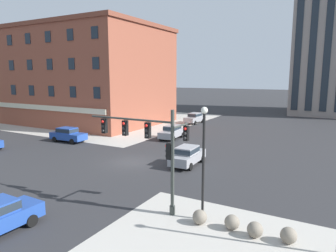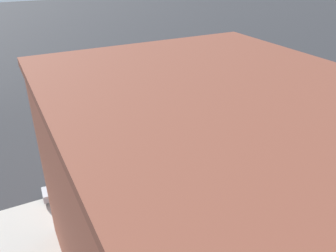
{
  "view_description": "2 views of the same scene",
  "coord_description": "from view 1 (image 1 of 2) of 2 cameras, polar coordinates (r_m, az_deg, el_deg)",
  "views": [
    {
      "loc": [
        15.99,
        -21.83,
        7.73
      ],
      "look_at": [
        2.56,
        2.16,
        3.21
      ],
      "focal_mm": 32.72,
      "sensor_mm": 36.0,
      "label": 1
    },
    {
      "loc": [
        -33.54,
        27.35,
        21.83
      ],
      "look_at": [
        -2.28,
        11.1,
        3.82
      ],
      "focal_mm": 36.44,
      "sensor_mm": 36.0,
      "label": 2
    }
  ],
  "objects": [
    {
      "name": "ground_plane",
      "position": [
        28.14,
        -6.76,
        -6.67
      ],
      "size": [
        320.0,
        320.0,
        0.0
      ],
      "primitive_type": "plane",
      "color": "#2D2D30"
    },
    {
      "name": "sidewalk_far_corner",
      "position": [
        55.72,
        -11.35,
        1.19
      ],
      "size": [
        32.0,
        32.0,
        0.02
      ],
      "primitive_type": "cube",
      "color": "#B7B2A8",
      "rests_on": "ground"
    },
    {
      "name": "traffic_signal_main",
      "position": [
        17.5,
        -2.66,
        -3.51
      ],
      "size": [
        5.88,
        2.09,
        5.94
      ],
      "color": "#383D38",
      "rests_on": "ground"
    },
    {
      "name": "bollard_sphere_curb_a",
      "position": [
        16.88,
        5.95,
        -16.5
      ],
      "size": [
        0.77,
        0.77,
        0.77
      ],
      "primitive_type": "sphere",
      "color": "gray",
      "rests_on": "ground"
    },
    {
      "name": "bollard_sphere_curb_b",
      "position": [
        16.59,
        11.83,
        -17.15
      ],
      "size": [
        0.77,
        0.77,
        0.77
      ],
      "primitive_type": "sphere",
      "color": "gray",
      "rests_on": "ground"
    },
    {
      "name": "bollard_sphere_curb_c",
      "position": [
        16.16,
        15.9,
        -18.08
      ],
      "size": [
        0.77,
        0.77,
        0.77
      ],
      "primitive_type": "sphere",
      "color": "gray",
      "rests_on": "ground"
    },
    {
      "name": "bollard_sphere_curb_d",
      "position": [
        16.14,
        21.55,
        -18.43
      ],
      "size": [
        0.77,
        0.77,
        0.77
      ],
      "primitive_type": "sphere",
      "color": "gray",
      "rests_on": "ground"
    },
    {
      "name": "street_lamp_corner_near",
      "position": [
        16.2,
        6.64,
        -4.78
      ],
      "size": [
        0.36,
        0.36,
        6.16
      ],
      "color": "black",
      "rests_on": "ground"
    },
    {
      "name": "car_main_northbound_far",
      "position": [
        37.85,
        0.73,
        -1.02
      ],
      "size": [
        2.13,
        4.52,
        1.68
      ],
      "color": "#99999E",
      "rests_on": "ground"
    },
    {
      "name": "car_main_southbound_near",
      "position": [
        50.57,
        4.96,
        1.57
      ],
      "size": [
        2.09,
        4.5,
        1.68
      ],
      "color": "#99999E",
      "rests_on": "ground"
    },
    {
      "name": "car_cross_westbound",
      "position": [
        26.83,
        3.63,
        -5.39
      ],
      "size": [
        2.01,
        4.46,
        1.68
      ],
      "color": "#99999E",
      "rests_on": "ground"
    },
    {
      "name": "car_parked_curb",
      "position": [
        38.02,
        -18.14,
        -1.45
      ],
      "size": [
        4.47,
        2.03,
        1.68
      ],
      "color": "#23479E",
      "rests_on": "ground"
    },
    {
      "name": "storefront_block_near_corner",
      "position": [
        54.07,
        -15.2,
        9.05
      ],
      "size": [
        25.99,
        18.23,
        15.49
      ],
      "color": "brown",
      "rests_on": "ground"
    }
  ]
}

